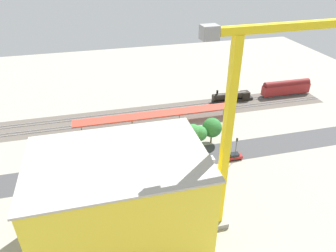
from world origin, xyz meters
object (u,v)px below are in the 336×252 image
parked_car_3 (149,170)px  street_tree_0 (91,147)px  box_truck_0 (75,188)px  parked_car_1 (206,160)px  construction_building (122,201)px  street_tree_4 (109,145)px  tower_crane (240,122)px  traffic_light (236,146)px  passenger_coach (286,87)px  parked_car_0 (234,157)px  locomotive (233,97)px  street_tree_5 (187,134)px  street_tree_3 (212,128)px  street_tree_2 (200,133)px  parked_car_2 (180,164)px  street_tree_1 (193,133)px  platform_canopy_near (156,114)px

parked_car_3 → street_tree_0: (13.41, -8.35, 3.96)m
box_truck_0 → street_tree_0: size_ratio=1.33×
parked_car_1 → construction_building: construction_building is taller
construction_building → street_tree_4: bearing=-89.0°
tower_crane → parked_car_1: bearing=-98.1°
parked_car_3 → traffic_light: bearing=177.6°
passenger_coach → street_tree_0: bearing=18.6°
parked_car_0 → parked_car_1: (7.86, -0.51, 0.04)m
locomotive → street_tree_5: bearing=43.5°
traffic_light → street_tree_4: bearing=-15.6°
street_tree_4 → traffic_light: 32.87m
street_tree_3 → street_tree_5: bearing=0.3°
locomotive → parked_car_1: bearing=55.1°
street_tree_0 → street_tree_2: (-29.32, 0.70, -0.19)m
passenger_coach → street_tree_2: size_ratio=2.84×
parked_car_2 → street_tree_3: 15.39m
parked_car_2 → tower_crane: (-4.27, 20.01, 22.94)m
construction_building → street_tree_0: construction_building is taller
street_tree_1 → construction_building: bearing=49.5°
street_tree_4 → tower_crane: bearing=127.6°
tower_crane → street_tree_4: size_ratio=5.48×
passenger_coach → box_truck_0: bearing=25.1°
passenger_coach → parked_car_2: passenger_coach is taller
construction_building → street_tree_2: construction_building is taller
parked_car_0 → street_tree_5: (10.41, -9.06, 3.43)m
construction_building → street_tree_4: 26.68m
street_tree_4 → street_tree_3: bearing=-177.8°
parked_car_1 → parked_car_2: 7.12m
parked_car_1 → parked_car_2: bearing=0.4°
box_truck_0 → street_tree_3: (-37.92, -12.45, 3.26)m
parked_car_0 → parked_car_2: (14.98, -0.45, -0.02)m
passenger_coach → parked_car_1: 55.12m
parked_car_1 → box_truck_0: size_ratio=0.47×
street_tree_1 → traffic_light: 12.61m
platform_canopy_near → street_tree_5: (-5.61, 14.25, 0.57)m
street_tree_3 → box_truck_0: bearing=18.2°
parked_car_0 → construction_building: bearing=30.0°
box_truck_0 → parked_car_3: bearing=-169.2°
box_truck_0 → street_tree_5: (-30.47, -12.41, 2.49)m
platform_canopy_near → street_tree_5: 15.33m
street_tree_2 → street_tree_1: bearing=-15.2°
tower_crane → parked_car_3: bearing=-57.8°
box_truck_0 → platform_canopy_near: bearing=-133.0°
parked_car_2 → street_tree_5: street_tree_5 is taller
passenger_coach → traffic_light: traffic_light is taller
street_tree_3 → traffic_light: size_ratio=1.09×
locomotive → street_tree_4: size_ratio=2.12×
construction_building → box_truck_0: (9.24, -14.93, -7.75)m
parked_car_2 → tower_crane: size_ratio=0.11×
parked_car_3 → parked_car_1: bearing=-178.3°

